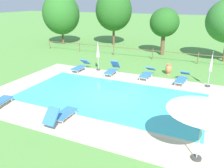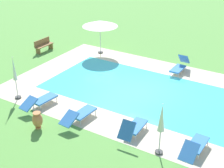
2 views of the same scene
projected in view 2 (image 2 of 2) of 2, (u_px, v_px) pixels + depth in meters
name	position (u px, v px, depth m)	size (l,w,h in m)	color
ground_plane	(141.00, 91.00, 17.69)	(160.00, 160.00, 0.00)	#599342
pool_deck_paving	(141.00, 91.00, 17.68)	(14.39, 9.17, 0.01)	beige
swimming_pool_water	(141.00, 91.00, 17.68)	(10.58, 5.36, 0.01)	#42CCD6
pool_coping_rim	(141.00, 91.00, 17.68)	(11.06, 5.84, 0.01)	beige
sun_lounger_north_near_steps	(80.00, 114.00, 14.88)	(0.71, 2.10, 0.72)	#3370BC
sun_lounger_north_mid	(180.00, 66.00, 19.80)	(0.63, 1.90, 0.96)	#3370BC
sun_lounger_north_far	(195.00, 146.00, 12.74)	(0.66, 2.02, 0.83)	#3370BC
sun_lounger_north_end	(40.00, 100.00, 16.05)	(0.79, 2.11, 0.72)	#3370BC
sun_lounger_south_near_corner	(133.00, 127.00, 13.87)	(0.68, 1.91, 0.97)	#3370BC
patio_umbrella_open_foreground	(100.00, 23.00, 21.94)	(2.43, 2.43, 2.37)	#383838
patio_umbrella_closed_row_west	(15.00, 73.00, 16.37)	(0.32, 0.32, 2.32)	#383838
patio_umbrella_closed_row_mid_west	(161.00, 121.00, 12.28)	(0.32, 0.32, 2.29)	#383838
wooden_bench_lawn_side	(43.00, 45.00, 22.98)	(0.48, 1.51, 0.87)	olive
terracotta_urn_near_fence	(37.00, 120.00, 14.32)	(0.46, 0.46, 0.81)	#C67547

